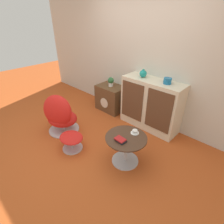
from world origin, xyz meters
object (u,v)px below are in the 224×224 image
(tv_console, at_px, (111,98))
(vase_inner_left, at_px, (167,81))
(coffee_table, at_px, (126,146))
(egg_chair, at_px, (60,115))
(ottoman, at_px, (71,139))
(book_stack, at_px, (120,140))
(sideboard, at_px, (151,104))
(potted_plant, at_px, (111,81))
(vase_leftmost, at_px, (143,74))
(teacup, at_px, (135,132))

(tv_console, bearing_deg, vase_inner_left, 0.66)
(coffee_table, bearing_deg, egg_chair, -170.47)
(ottoman, bearing_deg, book_stack, 17.87)
(sideboard, bearing_deg, tv_console, -179.38)
(sideboard, height_order, potted_plant, sideboard)
(coffee_table, bearing_deg, sideboard, 104.79)
(vase_inner_left, relative_size, book_stack, 0.81)
(potted_plant, height_order, book_stack, potted_plant)
(ottoman, xyz_separation_m, vase_inner_left, (0.83, 1.52, 0.85))
(egg_chair, xyz_separation_m, vase_leftmost, (0.89, 1.36, 0.70))
(vase_leftmost, bearing_deg, ottoman, -102.06)
(egg_chair, xyz_separation_m, book_stack, (1.43, 0.11, 0.13))
(coffee_table, xyz_separation_m, teacup, (0.03, 0.17, 0.19))
(vase_leftmost, xyz_separation_m, potted_plant, (-0.83, -0.01, -0.36))
(teacup, bearing_deg, sideboard, 109.00)
(tv_console, xyz_separation_m, teacup, (1.39, -0.93, 0.20))
(ottoman, xyz_separation_m, teacup, (0.89, 0.57, 0.30))
(tv_console, distance_m, book_stack, 1.85)
(tv_console, distance_m, potted_plant, 0.42)
(potted_plant, bearing_deg, teacup, -33.66)
(ottoman, relative_size, potted_plant, 2.06)
(sideboard, distance_m, vase_leftmost, 0.62)
(vase_leftmost, bearing_deg, egg_chair, -123.43)
(ottoman, relative_size, book_stack, 2.56)
(sideboard, relative_size, coffee_table, 1.90)
(tv_console, xyz_separation_m, vase_leftmost, (0.83, 0.02, 0.77))
(ottoman, distance_m, vase_inner_left, 1.93)
(tv_console, relative_size, egg_chair, 0.80)
(vase_leftmost, relative_size, book_stack, 0.91)
(tv_console, distance_m, teacup, 1.69)
(teacup, distance_m, book_stack, 0.30)
(coffee_table, bearing_deg, book_stack, -90.36)
(vase_leftmost, height_order, book_stack, vase_leftmost)
(egg_chair, xyz_separation_m, teacup, (1.46, 0.41, 0.13))
(tv_console, relative_size, vase_inner_left, 4.79)
(sideboard, xyz_separation_m, coffee_table, (0.29, -1.11, -0.19))
(tv_console, bearing_deg, sideboard, 0.62)
(vase_leftmost, height_order, vase_inner_left, vase_leftmost)
(sideboard, xyz_separation_m, book_stack, (0.29, -1.24, -0.00))
(sideboard, relative_size, book_stack, 6.98)
(vase_inner_left, distance_m, teacup, 1.10)
(tv_console, xyz_separation_m, book_stack, (1.36, -1.23, 0.20))
(tv_console, height_order, vase_inner_left, vase_inner_left)
(teacup, bearing_deg, coffee_table, -100.55)
(tv_console, height_order, ottoman, tv_console)
(sideboard, bearing_deg, vase_leftmost, 179.08)
(egg_chair, bearing_deg, tv_console, 87.22)
(ottoman, relative_size, vase_inner_left, 3.15)
(vase_leftmost, xyz_separation_m, teacup, (0.57, -0.95, -0.57))
(sideboard, bearing_deg, book_stack, -76.72)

